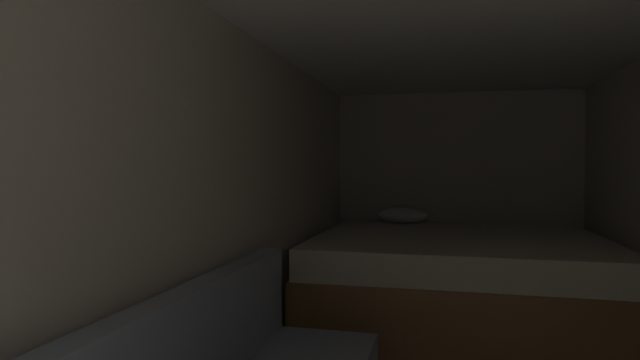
# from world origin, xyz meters

# --- Properties ---
(wall_back) EXTENTS (2.52, 0.05, 2.06)m
(wall_back) POSITION_xyz_m (0.00, 4.81, 1.03)
(wall_back) COLOR beige
(wall_back) RESTS_ON ground
(wall_left) EXTENTS (0.05, 5.45, 2.06)m
(wall_left) POSITION_xyz_m (-1.24, 2.06, 1.03)
(wall_left) COLOR beige
(wall_left) RESTS_ON ground
(ceiling_slab) EXTENTS (2.52, 5.45, 0.05)m
(ceiling_slab) POSITION_xyz_m (0.00, 2.06, 2.08)
(ceiling_slab) COLOR white
(ceiling_slab) RESTS_ON wall_left
(bed) EXTENTS (2.30, 2.07, 0.89)m
(bed) POSITION_xyz_m (-0.00, 3.70, 0.37)
(bed) COLOR olive
(bed) RESTS_ON ground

